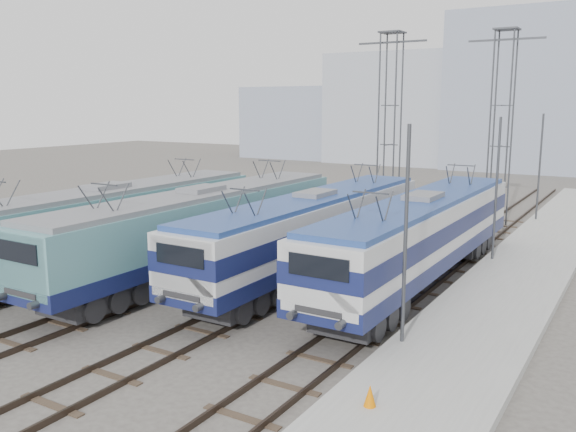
{
  "coord_description": "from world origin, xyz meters",
  "views": [
    {
      "loc": [
        14.84,
        -15.19,
        7.55
      ],
      "look_at": [
        1.43,
        7.0,
        2.8
      ],
      "focal_mm": 38.0,
      "sensor_mm": 36.0,
      "label": 1
    }
  ],
  "objects_px": {
    "locomotive_center_left": "(199,225)",
    "locomotive_center_right": "(313,227)",
    "mast_rear": "(539,169)",
    "locomotive_far_right": "(420,232)",
    "locomotive_far_left": "(104,220)",
    "catenary_tower_west": "(390,119)",
    "safety_cone": "(370,396)",
    "mast_front": "(405,241)",
    "catenary_tower_east": "(501,120)",
    "mast_mid": "(496,192)"
  },
  "relations": [
    {
      "from": "mast_front",
      "to": "catenary_tower_west",
      "type": "bearing_deg",
      "value": 113.27
    },
    {
      "from": "locomotive_center_right",
      "to": "mast_front",
      "type": "height_order",
      "value": "mast_front"
    },
    {
      "from": "locomotive_center_left",
      "to": "locomotive_far_right",
      "type": "distance_m",
      "value": 9.62
    },
    {
      "from": "locomotive_center_right",
      "to": "safety_cone",
      "type": "xyz_separation_m",
      "value": [
        7.17,
        -10.14,
        -1.7
      ]
    },
    {
      "from": "locomotive_far_right",
      "to": "mast_rear",
      "type": "xyz_separation_m",
      "value": [
        1.85,
        17.15,
        1.17
      ]
    },
    {
      "from": "mast_rear",
      "to": "locomotive_center_right",
      "type": "bearing_deg",
      "value": -109.21
    },
    {
      "from": "catenary_tower_west",
      "to": "mast_rear",
      "type": "bearing_deg",
      "value": 24.94
    },
    {
      "from": "locomotive_far_left",
      "to": "locomotive_center_left",
      "type": "height_order",
      "value": "locomotive_center_left"
    },
    {
      "from": "catenary_tower_east",
      "to": "locomotive_center_left",
      "type": "bearing_deg",
      "value": -115.26
    },
    {
      "from": "catenary_tower_west",
      "to": "safety_cone",
      "type": "height_order",
      "value": "catenary_tower_west"
    },
    {
      "from": "catenary_tower_east",
      "to": "mast_front",
      "type": "distance_m",
      "value": 22.32
    },
    {
      "from": "locomotive_center_right",
      "to": "locomotive_far_right",
      "type": "distance_m",
      "value": 4.63
    },
    {
      "from": "mast_rear",
      "to": "locomotive_far_right",
      "type": "bearing_deg",
      "value": -96.16
    },
    {
      "from": "catenary_tower_east",
      "to": "mast_front",
      "type": "xyz_separation_m",
      "value": [
        2.1,
        -22.0,
        -3.14
      ]
    },
    {
      "from": "catenary_tower_west",
      "to": "safety_cone",
      "type": "relative_size",
      "value": 21.57
    },
    {
      "from": "catenary_tower_west",
      "to": "mast_front",
      "type": "distance_m",
      "value": 22.0
    },
    {
      "from": "locomotive_center_left",
      "to": "mast_front",
      "type": "bearing_deg",
      "value": -17.68
    },
    {
      "from": "mast_rear",
      "to": "locomotive_far_left",
      "type": "bearing_deg",
      "value": -125.01
    },
    {
      "from": "catenary_tower_east",
      "to": "safety_cone",
      "type": "xyz_separation_m",
      "value": [
        2.92,
        -26.36,
        -6.06
      ]
    },
    {
      "from": "locomotive_far_left",
      "to": "locomotive_far_right",
      "type": "height_order",
      "value": "locomotive_far_left"
    },
    {
      "from": "mast_front",
      "to": "mast_mid",
      "type": "distance_m",
      "value": 12.0
    },
    {
      "from": "locomotive_center_left",
      "to": "mast_mid",
      "type": "xyz_separation_m",
      "value": [
        10.85,
        8.54,
        1.2
      ]
    },
    {
      "from": "locomotive_center_right",
      "to": "locomotive_far_right",
      "type": "bearing_deg",
      "value": 13.43
    },
    {
      "from": "locomotive_center_left",
      "to": "catenary_tower_west",
      "type": "relative_size",
      "value": 1.54
    },
    {
      "from": "locomotive_center_left",
      "to": "locomotive_far_right",
      "type": "xyz_separation_m",
      "value": [
        9.0,
        3.4,
        0.03
      ]
    },
    {
      "from": "mast_mid",
      "to": "safety_cone",
      "type": "height_order",
      "value": "mast_mid"
    },
    {
      "from": "catenary_tower_west",
      "to": "mast_rear",
      "type": "relative_size",
      "value": 1.71
    },
    {
      "from": "catenary_tower_west",
      "to": "mast_mid",
      "type": "distance_m",
      "value": 12.16
    },
    {
      "from": "locomotive_far_left",
      "to": "locomotive_center_right",
      "type": "distance_m",
      "value": 9.73
    },
    {
      "from": "catenary_tower_west",
      "to": "catenary_tower_east",
      "type": "xyz_separation_m",
      "value": [
        6.5,
        2.0,
        0.0
      ]
    },
    {
      "from": "locomotive_far_right",
      "to": "safety_cone",
      "type": "relative_size",
      "value": 32.8
    },
    {
      "from": "catenary_tower_east",
      "to": "mast_rear",
      "type": "height_order",
      "value": "catenary_tower_east"
    },
    {
      "from": "locomotive_center_left",
      "to": "locomotive_far_left",
      "type": "bearing_deg",
      "value": -163.07
    },
    {
      "from": "locomotive_center_left",
      "to": "catenary_tower_west",
      "type": "bearing_deg",
      "value": 82.25
    },
    {
      "from": "mast_front",
      "to": "safety_cone",
      "type": "relative_size",
      "value": 12.59
    },
    {
      "from": "mast_mid",
      "to": "safety_cone",
      "type": "relative_size",
      "value": 12.59
    },
    {
      "from": "locomotive_center_left",
      "to": "locomotive_center_right",
      "type": "relative_size",
      "value": 1.04
    },
    {
      "from": "locomotive_far_left",
      "to": "mast_front",
      "type": "bearing_deg",
      "value": -7.75
    },
    {
      "from": "locomotive_far_left",
      "to": "locomotive_center_left",
      "type": "relative_size",
      "value": 0.99
    },
    {
      "from": "catenary_tower_west",
      "to": "safety_cone",
      "type": "bearing_deg",
      "value": -68.86
    },
    {
      "from": "locomotive_center_right",
      "to": "locomotive_far_right",
      "type": "xyz_separation_m",
      "value": [
        4.5,
        1.07,
        0.05
      ]
    },
    {
      "from": "locomotive_far_left",
      "to": "mast_front",
      "type": "height_order",
      "value": "mast_front"
    },
    {
      "from": "locomotive_center_left",
      "to": "locomotive_center_right",
      "type": "xyz_separation_m",
      "value": [
        4.5,
        2.32,
        -0.02
      ]
    },
    {
      "from": "mast_front",
      "to": "mast_rear",
      "type": "xyz_separation_m",
      "value": [
        0.0,
        24.0,
        0.0
      ]
    },
    {
      "from": "locomotive_center_left",
      "to": "mast_rear",
      "type": "distance_m",
      "value": 23.26
    },
    {
      "from": "locomotive_center_right",
      "to": "catenary_tower_east",
      "type": "height_order",
      "value": "catenary_tower_east"
    },
    {
      "from": "catenary_tower_west",
      "to": "catenary_tower_east",
      "type": "bearing_deg",
      "value": 17.1
    },
    {
      "from": "locomotive_far_left",
      "to": "locomotive_far_right",
      "type": "distance_m",
      "value": 14.32
    },
    {
      "from": "locomotive_far_left",
      "to": "locomotive_center_right",
      "type": "xyz_separation_m",
      "value": [
        9.0,
        3.69,
        -0.01
      ]
    },
    {
      "from": "catenary_tower_west",
      "to": "safety_cone",
      "type": "xyz_separation_m",
      "value": [
        9.42,
        -24.36,
        -6.06
      ]
    }
  ]
}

